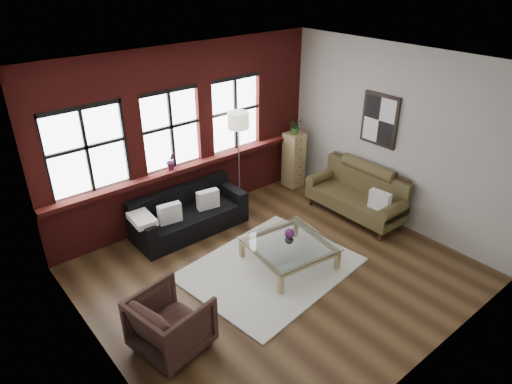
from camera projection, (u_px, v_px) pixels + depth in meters
floor at (275, 271)px, 7.24m from camera, size 5.50×5.50×0.00m
ceiling at (280, 68)px, 5.76m from camera, size 5.50×5.50×0.00m
wall_back at (185, 134)px, 8.21m from camera, size 5.50×0.00×5.50m
wall_front at (436, 262)px, 4.79m from camera, size 5.50×0.00×5.50m
wall_left at (89, 252)px, 4.95m from camera, size 0.00×5.00×5.00m
wall_right at (393, 137)px, 8.05m from camera, size 0.00×5.00×5.00m
brick_backwall at (186, 135)px, 8.17m from camera, size 5.50×0.12×3.20m
sill_ledge at (191, 165)px, 8.36m from camera, size 5.50×0.30×0.08m
window_left at (86, 151)px, 7.09m from camera, size 1.38×0.10×1.50m
window_mid at (171, 130)px, 7.93m from camera, size 1.38×0.10×1.50m
window_right at (235, 114)px, 8.72m from camera, size 1.38×0.10×1.50m
wall_poster at (380, 120)px, 8.12m from camera, size 0.05×0.74×0.94m
shag_rug at (271, 268)px, 7.29m from camera, size 2.80×2.32×0.03m
dark_sofa at (189, 212)px, 8.15m from camera, size 2.05×0.83×0.74m
pillow_a at (170, 213)px, 7.75m from camera, size 0.42×0.20×0.34m
pillow_b at (208, 199)px, 8.19m from camera, size 0.42×0.21×0.34m
vintage_settee at (356, 193)px, 8.53m from camera, size 0.86×1.93×1.03m
pillow_settee at (380, 200)px, 8.03m from camera, size 0.18×0.39×0.34m
armchair at (171, 323)px, 5.68m from camera, size 1.01×0.99×0.79m
coffee_table at (289, 253)px, 7.34m from camera, size 1.36×1.36×0.41m
vase at (289, 239)px, 7.21m from camera, size 0.17×0.17×0.15m
flowers at (290, 233)px, 7.17m from camera, size 0.16×0.16×0.16m
drawer_chest at (294, 160)px, 9.70m from camera, size 0.36×0.36×1.18m
potted_plant_top at (295, 126)px, 9.35m from camera, size 0.32×0.29×0.32m
floor_lamp at (239, 156)px, 8.75m from camera, size 0.40×0.40×2.05m
sill_plant at (171, 161)px, 8.01m from camera, size 0.20×0.17×0.33m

